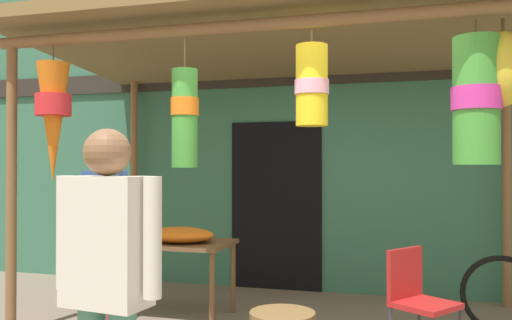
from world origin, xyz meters
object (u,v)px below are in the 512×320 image
object	(u,v)px
display_table	(174,250)
flower_heap_on_table	(180,235)
customer_foreground	(107,272)
folding_chair	(416,295)
shopper_by_bananas	(104,233)

from	to	relation	value
display_table	flower_heap_on_table	bearing A→B (deg)	-32.95
customer_foreground	folding_chair	bearing A→B (deg)	54.67
customer_foreground	shopper_by_bananas	xyz separation A→B (m)	(-0.78, 1.24, 0.01)
flower_heap_on_table	folding_chair	world-z (taller)	flower_heap_on_table
display_table	customer_foreground	distance (m)	2.77
flower_heap_on_table	shopper_by_bananas	size ratio (longest dim) A/B	0.41
flower_heap_on_table	customer_foreground	size ratio (longest dim) A/B	0.42
folding_chair	shopper_by_bananas	distance (m)	2.38
shopper_by_bananas	flower_heap_on_table	bearing A→B (deg)	88.72
shopper_by_bananas	folding_chair	bearing A→B (deg)	19.08
flower_heap_on_table	customer_foreground	distance (m)	2.67
flower_heap_on_table	customer_foreground	xyz separation A→B (m)	(0.75, -2.56, 0.16)
folding_chair	shopper_by_bananas	world-z (taller)	shopper_by_bananas
flower_heap_on_table	shopper_by_bananas	xyz separation A→B (m)	(-0.03, -1.32, 0.17)
display_table	shopper_by_bananas	size ratio (longest dim) A/B	0.67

